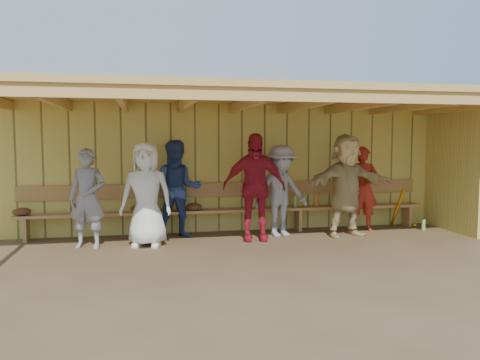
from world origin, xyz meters
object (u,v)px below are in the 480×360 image
at_px(player_c, 178,189).
at_px(player_g, 363,189).
at_px(player_e, 281,191).
at_px(player_b, 146,194).
at_px(player_f, 346,185).
at_px(bench, 232,204).
at_px(player_d, 254,187).
at_px(player_a, 87,198).

bearing_deg(player_c, player_g, 2.57).
xyz_separation_m(player_c, player_e, (1.83, -0.20, -0.04)).
distance_m(player_b, player_f, 3.52).
bearing_deg(player_f, player_g, 29.34).
distance_m(player_c, player_e, 1.84).
relative_size(player_b, bench, 0.22).
height_order(player_d, player_g, player_d).
xyz_separation_m(player_b, player_f, (3.52, 0.10, 0.07)).
height_order(player_c, player_d, player_d).
distance_m(player_e, player_g, 1.71).
xyz_separation_m(player_a, bench, (2.50, 0.79, -0.27)).
relative_size(player_b, player_f, 0.92).
bearing_deg(player_d, player_e, 31.36).
distance_m(player_e, player_f, 1.18).
bearing_deg(player_e, player_c, 158.63).
height_order(player_a, player_f, player_f).
height_order(player_b, player_g, player_b).
distance_m(player_g, bench, 2.53).
bearing_deg(player_c, bench, 19.17).
distance_m(player_a, bench, 2.63).
distance_m(player_f, player_g, 0.73).
height_order(player_a, player_d, player_d).
xyz_separation_m(player_b, player_d, (1.83, 0.11, 0.07)).
bearing_deg(player_e, player_d, -170.67).
xyz_separation_m(player_a, player_d, (2.75, 0.03, 0.12)).
bearing_deg(player_d, player_a, -172.32).
relative_size(player_a, player_d, 0.87).
bearing_deg(player_d, bench, 115.36).
height_order(player_a, player_b, player_b).
relative_size(player_f, player_g, 1.15).
xyz_separation_m(player_b, player_e, (2.38, 0.36, -0.03)).
relative_size(player_c, player_d, 0.94).
bearing_deg(player_c, player_e, -3.73).
relative_size(player_d, bench, 0.24).
bearing_deg(player_g, player_b, -163.65).
bearing_deg(player_f, player_a, 169.48).
distance_m(player_d, bench, 0.89).
height_order(player_b, bench, player_b).
bearing_deg(player_a, player_b, 9.47).
distance_m(player_b, player_c, 0.79).
bearing_deg(player_b, bench, 42.51).
xyz_separation_m(player_a, player_g, (4.99, 0.49, 0.00)).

